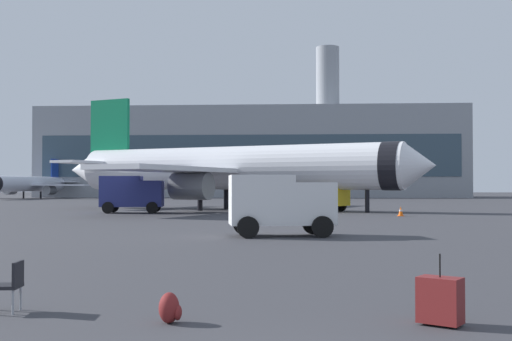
{
  "coord_description": "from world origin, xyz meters",
  "views": [
    {
      "loc": [
        0.02,
        -5.95,
        2.15
      ],
      "look_at": [
        -2.11,
        29.83,
        3.0
      ],
      "focal_mm": 44.65,
      "sensor_mm": 36.0,
      "label": 1
    }
  ],
  "objects_px": {
    "traveller_backpack": "(170,308)",
    "fuel_truck": "(311,190)",
    "gate_chair": "(10,283)",
    "airplane_taxiing": "(28,184)",
    "cargo_van": "(280,202)",
    "safety_cone_mid": "(338,203)",
    "airplane_at_gate": "(231,168)",
    "service_truck": "(131,192)",
    "rolling_suitcase": "(440,300)",
    "safety_cone_near": "(401,211)"
  },
  "relations": [
    {
      "from": "cargo_van",
      "to": "service_truck",
      "type": "bearing_deg",
      "value": 118.68
    },
    {
      "from": "service_truck",
      "to": "rolling_suitcase",
      "type": "height_order",
      "value": "service_truck"
    },
    {
      "from": "airplane_at_gate",
      "to": "gate_chair",
      "type": "bearing_deg",
      "value": -89.12
    },
    {
      "from": "cargo_van",
      "to": "gate_chair",
      "type": "bearing_deg",
      "value": -104.35
    },
    {
      "from": "fuel_truck",
      "to": "safety_cone_near",
      "type": "distance_m",
      "value": 10.54
    },
    {
      "from": "fuel_truck",
      "to": "rolling_suitcase",
      "type": "height_order",
      "value": "fuel_truck"
    },
    {
      "from": "cargo_van",
      "to": "traveller_backpack",
      "type": "distance_m",
      "value": 17.29
    },
    {
      "from": "service_truck",
      "to": "safety_cone_mid",
      "type": "height_order",
      "value": "service_truck"
    },
    {
      "from": "service_truck",
      "to": "cargo_van",
      "type": "height_order",
      "value": "service_truck"
    },
    {
      "from": "fuel_truck",
      "to": "cargo_van",
      "type": "height_order",
      "value": "fuel_truck"
    },
    {
      "from": "airplane_at_gate",
      "to": "traveller_backpack",
      "type": "height_order",
      "value": "airplane_at_gate"
    },
    {
      "from": "airplane_at_gate",
      "to": "cargo_van",
      "type": "xyz_separation_m",
      "value": [
        4.92,
        -28.68,
        -2.21
      ]
    },
    {
      "from": "fuel_truck",
      "to": "safety_cone_near",
      "type": "xyz_separation_m",
      "value": [
        6.03,
        -8.53,
        -1.43
      ]
    },
    {
      "from": "airplane_at_gate",
      "to": "gate_chair",
      "type": "distance_m",
      "value": 45.32
    },
    {
      "from": "fuel_truck",
      "to": "safety_cone_near",
      "type": "bearing_deg",
      "value": -54.72
    },
    {
      "from": "service_truck",
      "to": "safety_cone_near",
      "type": "xyz_separation_m",
      "value": [
        20.26,
        -4.11,
        -1.26
      ]
    },
    {
      "from": "safety_cone_mid",
      "to": "gate_chair",
      "type": "distance_m",
      "value": 54.76
    },
    {
      "from": "airplane_taxiing",
      "to": "gate_chair",
      "type": "height_order",
      "value": "airplane_taxiing"
    },
    {
      "from": "airplane_at_gate",
      "to": "fuel_truck",
      "type": "relative_size",
      "value": 5.48
    },
    {
      "from": "gate_chair",
      "to": "airplane_taxiing",
      "type": "bearing_deg",
      "value": 112.96
    },
    {
      "from": "gate_chair",
      "to": "airplane_at_gate",
      "type": "bearing_deg",
      "value": 90.88
    },
    {
      "from": "traveller_backpack",
      "to": "safety_cone_mid",
      "type": "bearing_deg",
      "value": 83.37
    },
    {
      "from": "cargo_van",
      "to": "safety_cone_mid",
      "type": "height_order",
      "value": "cargo_van"
    },
    {
      "from": "service_truck",
      "to": "traveller_backpack",
      "type": "distance_m",
      "value": 40.93
    },
    {
      "from": "fuel_truck",
      "to": "gate_chair",
      "type": "xyz_separation_m",
      "value": [
        -6.28,
        -43.19,
        -1.27
      ]
    },
    {
      "from": "airplane_taxiing",
      "to": "traveller_backpack",
      "type": "height_order",
      "value": "airplane_taxiing"
    },
    {
      "from": "traveller_backpack",
      "to": "fuel_truck",
      "type": "bearing_deg",
      "value": 85.57
    },
    {
      "from": "fuel_truck",
      "to": "gate_chair",
      "type": "height_order",
      "value": "fuel_truck"
    },
    {
      "from": "airplane_at_gate",
      "to": "safety_cone_mid",
      "type": "bearing_deg",
      "value": 41.49
    },
    {
      "from": "fuel_truck",
      "to": "traveller_backpack",
      "type": "bearing_deg",
      "value": -94.43
    },
    {
      "from": "fuel_truck",
      "to": "airplane_taxiing",
      "type": "bearing_deg",
      "value": 132.83
    },
    {
      "from": "safety_cone_near",
      "to": "gate_chair",
      "type": "xyz_separation_m",
      "value": [
        -12.31,
        -34.66,
        0.15
      ]
    },
    {
      "from": "safety_cone_mid",
      "to": "gate_chair",
      "type": "xyz_separation_m",
      "value": [
        -9.23,
        -53.98,
        0.09
      ]
    },
    {
      "from": "gate_chair",
      "to": "safety_cone_near",
      "type": "bearing_deg",
      "value": 70.45
    },
    {
      "from": "airplane_taxiing",
      "to": "gate_chair",
      "type": "bearing_deg",
      "value": -67.04
    },
    {
      "from": "safety_cone_near",
      "to": "rolling_suitcase",
      "type": "distance_m",
      "value": 35.65
    },
    {
      "from": "traveller_backpack",
      "to": "gate_chair",
      "type": "bearing_deg",
      "value": 166.7
    },
    {
      "from": "service_truck",
      "to": "safety_cone_near",
      "type": "bearing_deg",
      "value": -11.46
    },
    {
      "from": "airplane_at_gate",
      "to": "fuel_truck",
      "type": "bearing_deg",
      "value": -16.1
    },
    {
      "from": "traveller_backpack",
      "to": "service_truck",
      "type": "bearing_deg",
      "value": 105.35
    },
    {
      "from": "airplane_taxiing",
      "to": "safety_cone_near",
      "type": "distance_m",
      "value": 76.96
    },
    {
      "from": "service_truck",
      "to": "safety_cone_mid",
      "type": "distance_m",
      "value": 22.97
    },
    {
      "from": "service_truck",
      "to": "fuel_truck",
      "type": "height_order",
      "value": "fuel_truck"
    },
    {
      "from": "cargo_van",
      "to": "traveller_backpack",
      "type": "xyz_separation_m",
      "value": [
        -1.35,
        -17.2,
        -1.22
      ]
    },
    {
      "from": "airplane_taxiing",
      "to": "rolling_suitcase",
      "type": "distance_m",
      "value": 103.43
    },
    {
      "from": "rolling_suitcase",
      "to": "traveller_backpack",
      "type": "height_order",
      "value": "rolling_suitcase"
    },
    {
      "from": "service_truck",
      "to": "cargo_van",
      "type": "xyz_separation_m",
      "value": [
        12.18,
        -22.25,
        -0.16
      ]
    },
    {
      "from": "rolling_suitcase",
      "to": "cargo_van",
      "type": "bearing_deg",
      "value": 99.37
    },
    {
      "from": "fuel_truck",
      "to": "traveller_backpack",
      "type": "xyz_separation_m",
      "value": [
        -3.4,
        -43.87,
        -1.54
      ]
    },
    {
      "from": "safety_cone_near",
      "to": "traveller_backpack",
      "type": "relative_size",
      "value": 1.45
    }
  ]
}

